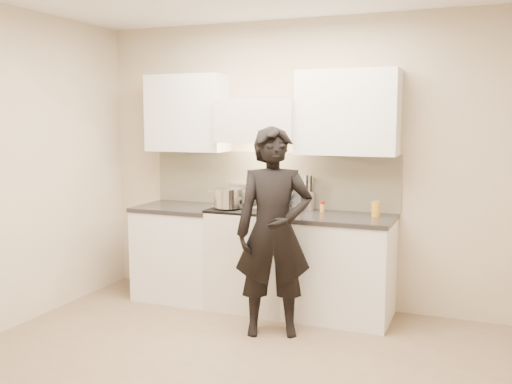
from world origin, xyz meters
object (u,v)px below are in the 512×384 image
(wok, at_px, (275,194))
(utensil_crock, at_px, (308,199))
(stove, at_px, (254,257))
(counter_right, at_px, (340,267))
(person, at_px, (274,232))

(wok, distance_m, utensil_crock, 0.32)
(utensil_crock, bearing_deg, stove, -151.42)
(stove, height_order, wok, wok)
(counter_right, height_order, wok, wok)
(counter_right, relative_size, utensil_crock, 2.83)
(wok, bearing_deg, stove, -135.95)
(person, bearing_deg, utensil_crock, 65.30)
(counter_right, relative_size, person, 0.54)
(person, bearing_deg, counter_right, 32.90)
(stove, relative_size, counter_right, 1.04)
(person, bearing_deg, stove, 102.46)
(counter_right, relative_size, wok, 1.82)
(wok, height_order, person, person)
(stove, bearing_deg, utensil_crock, 28.58)
(wok, relative_size, utensil_crock, 1.56)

